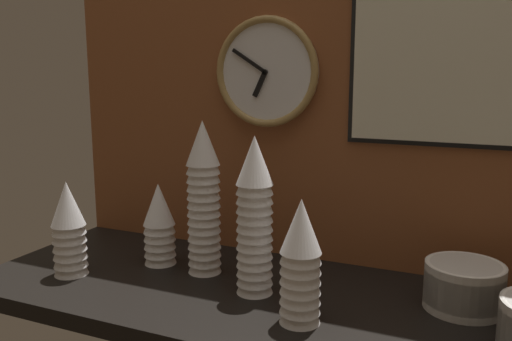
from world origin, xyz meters
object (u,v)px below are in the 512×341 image
Objects in this scene: cup_stack_far_left at (69,229)px; menu_board at (452,16)px; cup_stack_center_right at (301,262)px; cup_stack_center at (255,216)px; wall_clock at (266,72)px; bowl_stack_right at (464,285)px; cup_stack_left at (159,224)px; cup_stack_center_left at (204,198)px.

menu_board is at bearing 22.56° from cup_stack_far_left.
cup_stack_center is at bearing 145.72° from cup_stack_center_right.
cup_stack_far_left is 0.40× the size of menu_board.
bowl_stack_right is at bearing -15.79° from wall_clock.
cup_stack_center is 47.43cm from bowl_stack_right.
wall_clock is at bearing 122.63° from cup_stack_center_right.
cup_stack_center_right is 55.90cm from wall_clock.
wall_clock is (22.60, 18.25, 39.13)cm from cup_stack_left.
cup_stack_center is at bearing -144.69° from menu_board.
cup_stack_center_left reaches higher than cup_stack_center.
menu_board reaches higher than cup_stack_center_left.
cup_stack_center is 1.26× the size of wall_clock.
cup_stack_center_right is 65.36cm from menu_board.
cup_stack_center_left is 1.49× the size of cup_stack_center_right.
cup_stack_center_left is 0.65× the size of menu_board.
menu_board reaches higher than bowl_stack_right.
cup_stack_left reaches higher than bowl_stack_right.
cup_stack_center_left reaches higher than cup_stack_far_left.
cup_stack_center_left is 37.02cm from wall_clock.
wall_clock reaches higher than bowl_stack_right.
wall_clock is at bearing 107.63° from cup_stack_center.
bowl_stack_right is at bearing 11.83° from cup_stack_far_left.
cup_stack_center is 0.61× the size of menu_board.
menu_board is (53.95, 19.72, 43.16)cm from cup_stack_center_left.
cup_stack_center_left is at bearing 26.83° from cup_stack_far_left.
cup_stack_center_right is at bearing -57.37° from wall_clock.
cup_stack_center_left is 35.99cm from cup_stack_center_right.
cup_stack_far_left is 0.82× the size of wall_clock.
wall_clock is at bearing 65.01° from cup_stack_center_left.
bowl_stack_right is 70.45cm from wall_clock.
cup_stack_center is at bearing 10.36° from cup_stack_far_left.
wall_clock reaches higher than cup_stack_center.
bowl_stack_right is at bearing 34.39° from cup_stack_center_right.
cup_stack_left is 0.84× the size of cup_stack_center_right.
cup_stack_far_left is 1.43× the size of bowl_stack_right.
bowl_stack_right is (75.07, 3.41, -5.48)cm from cup_stack_left.
cup_stack_center is 1.69× the size of cup_stack_left.
cup_stack_center_left reaches higher than bowl_stack_right.
bowl_stack_right is (91.10, 19.09, -6.54)cm from cup_stack_far_left.
cup_stack_center is 2.19× the size of bowl_stack_right.
wall_clock is at bearing 38.92° from cup_stack_left.
menu_board is at bearing 1.13° from wall_clock.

